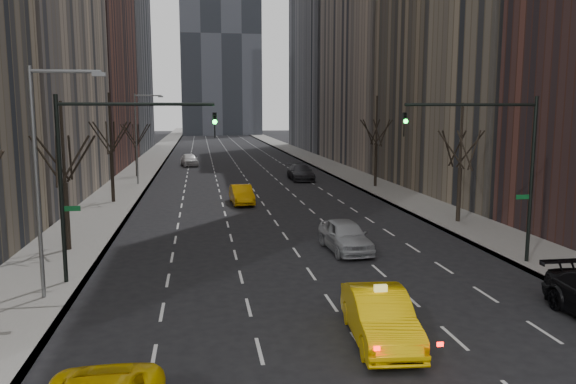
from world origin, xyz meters
name	(u,v)px	position (x,y,z in m)	size (l,w,h in m)	color
sidewalk_left	(149,162)	(-12.25, 70.00, 0.07)	(4.50, 320.00, 0.15)	slate
sidewalk_right	(316,160)	(12.25, 70.00, 0.07)	(4.50, 320.00, 0.15)	slate
tree_lw_b	(65,183)	(-12.00, 18.00, 3.72)	(3.36, 3.50, 7.82)	black
tree_lw_c	(111,154)	(-12.00, 34.00, 4.04)	(3.36, 3.50, 8.74)	black
tree_lw_d	(136,146)	(-12.00, 52.00, 3.56)	(3.36, 3.50, 7.36)	black
tree_rw_b	(460,168)	(12.00, 22.00, 3.72)	(3.36, 3.50, 7.82)	black
tree_rw_c	(376,146)	(12.00, 40.00, 4.04)	(3.36, 3.50, 8.74)	black
traffic_mast_left	(101,158)	(-9.11, 12.00, 5.49)	(6.69, 0.39, 8.00)	black
traffic_mast_right	(500,153)	(9.11, 12.00, 5.49)	(6.69, 0.39, 8.00)	black
streetlight_near	(45,160)	(-10.84, 10.00, 5.62)	(2.83, 0.22, 9.00)	slate
streetlight_far	(140,129)	(-10.84, 45.00, 5.62)	(2.83, 0.22, 9.00)	slate
taxi_sedan	(380,316)	(0.71, 4.15, 0.84)	(1.79, 5.12, 1.69)	#FBC305
silver_sedan_ahead	(345,236)	(2.63, 15.90, 0.85)	(2.01, 4.99, 1.70)	#989A9F
far_taxi	(242,195)	(-1.71, 32.14, 0.76)	(1.62, 4.64, 1.53)	orange
far_suv_grey	(301,172)	(5.79, 46.90, 0.84)	(2.36, 5.82, 1.69)	#2B2B30
far_car_white	(189,160)	(-6.40, 64.68, 0.86)	(2.03, 5.04, 1.72)	white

